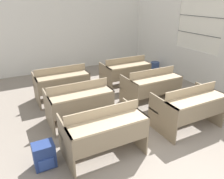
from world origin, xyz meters
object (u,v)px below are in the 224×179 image
Objects in this scene: bench_front_left at (104,130)px; wastepaper_bin at (155,67)px; bench_second_right at (151,86)px; schoolbag at (44,155)px; bench_second_left at (79,101)px; bench_front_right at (189,106)px; bench_third_right at (125,71)px; bench_third_left at (62,83)px.

wastepaper_bin is (3.53, 3.20, -0.31)m from bench_front_left.
bench_front_left is 1.00× the size of bench_second_right.
schoolbag is at bearing -159.58° from bench_second_right.
bench_second_left is 1.41m from schoolbag.
bench_second_left reaches higher than schoolbag.
bench_front_left reaches higher than wastepaper_bin.
bench_front_left and bench_second_right have the same top height.
schoolbag is (-4.47, -3.04, 0.03)m from wastepaper_bin.
bench_third_right is (-0.01, 2.45, 0.00)m from bench_front_right.
bench_front_left is 3.72× the size of wastepaper_bin.
bench_front_left is 2.40m from bench_third_left.
bench_front_right is at bearing -117.51° from wastepaper_bin.
schoolbag is (-0.91, -2.24, -0.27)m from bench_third_left.
bench_front_left is at bearing -90.01° from bench_second_left.
bench_front_left is 3.10× the size of schoolbag.
bench_front_right reaches higher than wastepaper_bin.
bench_front_right is 3.07m from bench_third_left.
bench_front_right is at bearing -3.69° from schoolbag.
bench_second_left is 3.72× the size of wastepaper_bin.
bench_front_left is 1.00× the size of bench_front_right.
bench_third_right is at bearing 90.12° from bench_front_right.
bench_third_right is 3.72× the size of wastepaper_bin.
bench_second_left and bench_third_right have the same top height.
bench_third_left is (-0.03, 2.40, 0.00)m from bench_front_left.
bench_front_right is at bearing -0.54° from bench_front_left.
bench_front_right is at bearing -32.94° from bench_second_left.
wastepaper_bin is at bearing 50.08° from bench_second_right.
bench_front_right is 1.00× the size of bench_third_right.
bench_second_right is at bearing -32.48° from bench_third_left.
bench_front_right and bench_third_right have the same top height.
bench_front_right and bench_third_left have the same top height.
bench_second_right is 2.23m from bench_third_left.
bench_second_left is 1.86m from bench_second_right.
bench_front_left is at bearing -89.29° from bench_third_left.
bench_second_right reaches higher than wastepaper_bin.
bench_third_left is (-0.03, 1.22, 0.00)m from bench_second_left.
bench_third_left is 1.88m from bench_third_right.
bench_third_right is (1.88, 0.03, 0.00)m from bench_third_left.
bench_front_right is at bearing -89.88° from bench_third_right.
wastepaper_bin is (1.67, 2.00, -0.31)m from bench_second_right.
bench_third_left is at bearing 91.42° from bench_second_left.
schoolbag reaches higher than wastepaper_bin.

